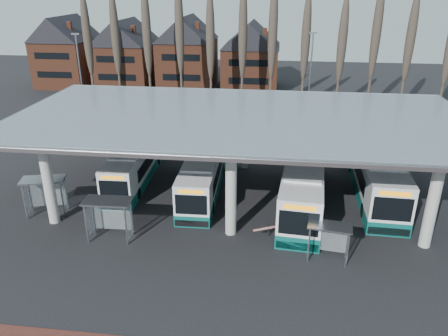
# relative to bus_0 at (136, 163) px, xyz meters

# --- Properties ---
(ground) EXTENTS (140.00, 140.00, 0.00)m
(ground) POSITION_rel_bus_0_xyz_m (8.59, -9.94, -1.44)
(ground) COLOR black
(ground) RESTS_ON ground
(station_canopy) EXTENTS (32.00, 16.00, 6.34)m
(station_canopy) POSITION_rel_bus_0_xyz_m (8.59, -1.94, 4.24)
(station_canopy) COLOR #B7B7B3
(station_canopy) RESTS_ON ground
(poplar_row) EXTENTS (45.10, 1.10, 14.50)m
(poplar_row) POSITION_rel_bus_0_xyz_m (8.59, 23.06, 7.34)
(poplar_row) COLOR #473D33
(poplar_row) RESTS_ON ground
(townhouse_row) EXTENTS (36.80, 10.30, 12.25)m
(townhouse_row) POSITION_rel_bus_0_xyz_m (-7.16, 34.06, 4.50)
(townhouse_row) COLOR brown
(townhouse_row) RESTS_ON ground
(lamp_post_a) EXTENTS (0.80, 0.16, 10.17)m
(lamp_post_a) POSITION_rel_bus_0_xyz_m (-9.41, 12.06, 3.90)
(lamp_post_a) COLOR slate
(lamp_post_a) RESTS_ON ground
(lamp_post_b) EXTENTS (0.80, 0.16, 10.17)m
(lamp_post_b) POSITION_rel_bus_0_xyz_m (14.59, 16.06, 3.90)
(lamp_post_b) COLOR slate
(lamp_post_b) RESTS_ON ground
(bus_0) EXTENTS (2.75, 11.06, 3.05)m
(bus_0) POSITION_rel_bus_0_xyz_m (0.00, 0.00, 0.00)
(bus_0) COLOR white
(bus_0) RESTS_ON ground
(bus_1) EXTENTS (2.69, 11.27, 3.12)m
(bus_1) POSITION_rel_bus_0_xyz_m (5.83, -1.48, 0.03)
(bus_1) COLOR white
(bus_1) RESTS_ON ground
(bus_2) EXTENTS (3.77, 12.79, 3.50)m
(bus_2) POSITION_rel_bus_0_xyz_m (13.32, -2.71, 0.21)
(bus_2) COLOR white
(bus_2) RESTS_ON ground
(bus_3) EXTENTS (3.17, 12.93, 3.57)m
(bus_3) POSITION_rel_bus_0_xyz_m (18.83, -0.18, 0.24)
(bus_3) COLOR white
(bus_3) RESTS_ON ground
(shelter_0) EXTENTS (3.15, 2.11, 2.68)m
(shelter_0) POSITION_rel_bus_0_xyz_m (-4.42, -6.31, 0.51)
(shelter_0) COLOR gray
(shelter_0) RESTS_ON ground
(shelter_1) EXTENTS (2.97, 1.55, 2.71)m
(shelter_1) POSITION_rel_bus_0_xyz_m (1.13, -8.86, 0.53)
(shelter_1) COLOR gray
(shelter_1) RESTS_ON ground
(shelter_2) EXTENTS (2.63, 1.57, 2.30)m
(shelter_2) POSITION_rel_bus_0_xyz_m (14.51, -9.54, 0.24)
(shelter_2) COLOR gray
(shelter_2) RESTS_ON ground
(barrier) EXTENTS (1.86, 0.96, 1.01)m
(barrier) POSITION_rel_bus_0_xyz_m (11.01, -7.86, -0.66)
(barrier) COLOR black
(barrier) RESTS_ON ground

